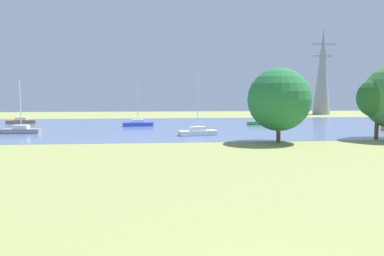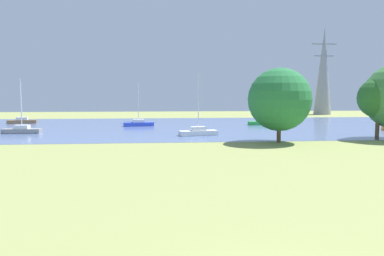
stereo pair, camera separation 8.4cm
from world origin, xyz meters
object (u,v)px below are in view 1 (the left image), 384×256
at_px(sailboat_white, 198,132).
at_px(sailboat_gray, 21,130).
at_px(tree_east_near, 279,100).
at_px(sailboat_brown, 21,121).
at_px(tree_west_near, 378,98).
at_px(electricity_pylon, 322,71).
at_px(sailboat_blue, 138,123).
at_px(sailboat_green, 262,122).

relative_size(sailboat_white, sailboat_gray, 1.06).
bearing_deg(tree_east_near, sailboat_brown, 141.99).
height_order(sailboat_gray, tree_west_near, sailboat_gray).
bearing_deg(electricity_pylon, sailboat_blue, -145.63).
distance_m(sailboat_green, tree_east_near, 22.86).
relative_size(sailboat_brown, tree_west_near, 1.04).
bearing_deg(tree_east_near, sailboat_white, 137.05).
bearing_deg(sailboat_brown, sailboat_green, -9.43).
xyz_separation_m(sailboat_gray, sailboat_green, (35.37, 10.27, -0.01)).
bearing_deg(tree_east_near, sailboat_blue, 126.76).
bearing_deg(sailboat_blue, sailboat_green, 1.40).
distance_m(tree_east_near, tree_west_near, 12.15).
relative_size(tree_east_near, tree_west_near, 1.13).
bearing_deg(sailboat_gray, electricity_pylon, 34.21).
height_order(sailboat_white, sailboat_green, sailboat_white).
distance_m(sailboat_white, sailboat_gray, 23.28).
xyz_separation_m(sailboat_gray, tree_east_near, (30.69, -11.72, 4.10)).
height_order(sailboat_blue, tree_west_near, sailboat_blue).
bearing_deg(sailboat_white, tree_east_near, -42.95).
distance_m(sailboat_brown, tree_west_near, 56.32).
xyz_separation_m(tree_east_near, electricity_pylon, (29.47, 52.63, 6.71)).
height_order(sailboat_green, tree_west_near, tree_west_near).
xyz_separation_m(sailboat_gray, sailboat_blue, (14.63, 9.77, -0.00)).
bearing_deg(tree_west_near, sailboat_gray, 166.66).
xyz_separation_m(sailboat_white, sailboat_gray, (-22.86, 4.43, -0.01)).
relative_size(sailboat_green, tree_east_near, 0.83).
bearing_deg(tree_east_near, sailboat_gray, 159.09).
distance_m(sailboat_blue, sailboat_brown, 22.24).
bearing_deg(electricity_pylon, tree_west_near, -108.85).
bearing_deg(sailboat_white, sailboat_brown, 143.45).
height_order(sailboat_blue, sailboat_brown, sailboat_brown).
relative_size(sailboat_white, sailboat_brown, 1.04).
xyz_separation_m(sailboat_brown, electricity_pylon, (66.49, 23.71, 10.81)).
bearing_deg(tree_east_near, sailboat_green, 77.99).
bearing_deg(sailboat_blue, sailboat_white, -59.93).
relative_size(sailboat_green, tree_west_near, 0.93).
height_order(tree_east_near, tree_west_near, tree_east_near).
bearing_deg(electricity_pylon, sailboat_gray, -145.79).
xyz_separation_m(sailboat_green, electricity_pylon, (24.79, 30.64, 10.82)).
relative_size(sailboat_white, electricity_pylon, 0.34).
relative_size(sailboat_gray, sailboat_blue, 1.02).
bearing_deg(sailboat_gray, sailboat_blue, 33.72).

